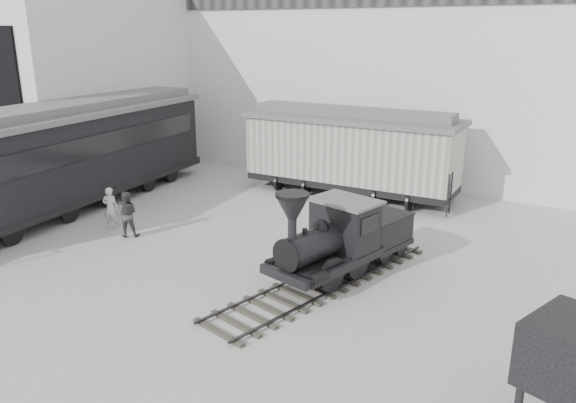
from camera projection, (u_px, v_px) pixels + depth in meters
The scene contains 8 objects.
ground at pixel (205, 303), 15.16m from camera, with size 90.00×90.00×0.00m, color #9E9E9B.
north_wall at pixel (395, 63), 26.08m from camera, with size 34.00×2.51×11.00m.
west_pavilion at pixel (91, 81), 28.84m from camera, with size 7.00×12.11×9.00m.
locomotive at pixel (338, 243), 16.44m from camera, with size 3.90×8.46×2.92m.
boxcar at pixel (351, 150), 24.44m from camera, with size 9.47×3.03×3.87m.
passenger_coach at pixel (73, 155), 22.69m from camera, with size 4.18×15.12×4.00m.
visitor_a at pixel (111, 208), 20.54m from camera, with size 0.58×0.38×1.59m, color beige.
visitor_b at pixel (126, 214), 19.77m from camera, with size 0.80×0.63×1.65m, color #3A3B3D.
Camera 1 is at (8.53, -10.92, 7.08)m, focal length 35.00 mm.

